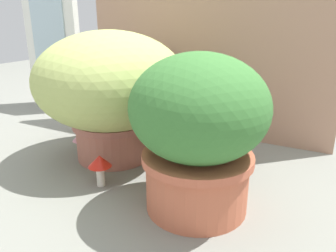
{
  "coord_description": "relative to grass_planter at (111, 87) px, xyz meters",
  "views": [
    {
      "loc": [
        0.56,
        -0.92,
        0.55
      ],
      "look_at": [
        0.06,
        0.04,
        0.18
      ],
      "focal_mm": 34.99,
      "sensor_mm": 36.0,
      "label": 1
    }
  ],
  "objects": [
    {
      "name": "mushroom_ornament_red",
      "position": [
        0.11,
        -0.22,
        -0.21
      ],
      "size": [
        0.08,
        0.08,
        0.11
      ],
      "color": "silver",
      "rests_on": "ground"
    },
    {
      "name": "grass_planter",
      "position": [
        0.0,
        0.0,
        0.0
      ],
      "size": [
        0.57,
        0.57,
        0.5
      ],
      "color": "#AD6553",
      "rests_on": "ground"
    },
    {
      "name": "leafy_planter",
      "position": [
        0.44,
        -0.19,
        -0.04
      ],
      "size": [
        0.39,
        0.39,
        0.46
      ],
      "color": "#C46446",
      "rests_on": "ground"
    },
    {
      "name": "mushroom_ornament_pink",
      "position": [
        -0.1,
        -0.07,
        -0.2
      ],
      "size": [
        0.08,
        0.08,
        0.11
      ],
      "color": "silver",
      "rests_on": "ground"
    },
    {
      "name": "ground_plane",
      "position": [
        0.21,
        -0.07,
        -0.29
      ],
      "size": [
        6.0,
        6.0,
        0.0
      ],
      "primitive_type": "plane",
      "color": "gray"
    },
    {
      "name": "cat",
      "position": [
        0.36,
        0.11,
        -0.17
      ],
      "size": [
        0.39,
        0.27,
        0.32
      ],
      "color": "#595D51",
      "rests_on": "ground"
    },
    {
      "name": "cardboard_backdrop",
      "position": [
        0.2,
        0.45,
        0.2
      ],
      "size": [
        1.19,
        0.03,
        0.97
      ],
      "primitive_type": "cube",
      "color": "tan",
      "rests_on": "ground"
    },
    {
      "name": "window_panel_white",
      "position": [
        -0.77,
        0.47,
        0.11
      ],
      "size": [
        0.4,
        0.05,
        0.79
      ],
      "color": "white",
      "rests_on": "ground"
    }
  ]
}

